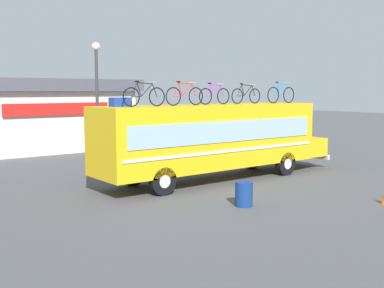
{
  "coord_description": "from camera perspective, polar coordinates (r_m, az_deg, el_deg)",
  "views": [
    {
      "loc": [
        -12.52,
        -14.86,
        3.76
      ],
      "look_at": [
        -0.99,
        0.0,
        1.61
      ],
      "focal_mm": 44.1,
      "sensor_mm": 36.0,
      "label": 1
    }
  ],
  "objects": [
    {
      "name": "trash_bin",
      "position": [
        15.5,
        6.29,
        -6.05
      ],
      "size": [
        0.57,
        0.57,
        0.8
      ],
      "primitive_type": "cylinder",
      "color": "navy",
      "rests_on": "ground"
    },
    {
      "name": "rooftop_bicycle_1",
      "position": [
        17.19,
        -5.8,
        5.81
      ],
      "size": [
        1.79,
        0.44,
        0.93
      ],
      "color": "black",
      "rests_on": "bus"
    },
    {
      "name": "bus",
      "position": [
        19.68,
        2.8,
        0.89
      ],
      "size": [
        11.63,
        2.48,
        3.17
      ],
      "color": "yellow",
      "rests_on": "ground"
    },
    {
      "name": "ground_plane",
      "position": [
        19.79,
        2.26,
        -4.44
      ],
      "size": [
        120.0,
        120.0,
        0.0
      ],
      "primitive_type": "plane",
      "color": "#4C4C4F"
    },
    {
      "name": "rooftop_bicycle_5",
      "position": [
        22.06,
        10.72,
        5.93
      ],
      "size": [
        1.79,
        0.44,
        0.98
      ],
      "color": "black",
      "rests_on": "bus"
    },
    {
      "name": "luggage_bag_1",
      "position": [
        17.34,
        -8.67,
        5.04
      ],
      "size": [
        0.72,
        0.45,
        0.33
      ],
      "primitive_type": "cube",
      "color": "#193899",
      "rests_on": "bus"
    },
    {
      "name": "rooftop_bicycle_4",
      "position": [
        20.93,
        6.57,
        5.89
      ],
      "size": [
        1.74,
        0.44,
        0.9
      ],
      "color": "black",
      "rests_on": "bus"
    },
    {
      "name": "street_lamp",
      "position": [
        21.96,
        -11.43,
        6.31
      ],
      "size": [
        0.37,
        0.37,
        5.9
      ],
      "color": "#38383D",
      "rests_on": "ground"
    },
    {
      "name": "rooftop_bicycle_2",
      "position": [
        18.39,
        -0.89,
        5.9
      ],
      "size": [
        1.81,
        0.44,
        0.94
      ],
      "color": "black",
      "rests_on": "bus"
    },
    {
      "name": "roadside_building",
      "position": [
        33.2,
        -19.13,
        3.59
      ],
      "size": [
        11.35,
        10.71,
        4.44
      ],
      "color": "silver",
      "rests_on": "ground"
    },
    {
      "name": "rooftop_bicycle_3",
      "position": [
        19.68,
        2.73,
        5.89
      ],
      "size": [
        1.66,
        0.44,
        0.91
      ],
      "color": "black",
      "rests_on": "bus"
    }
  ]
}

